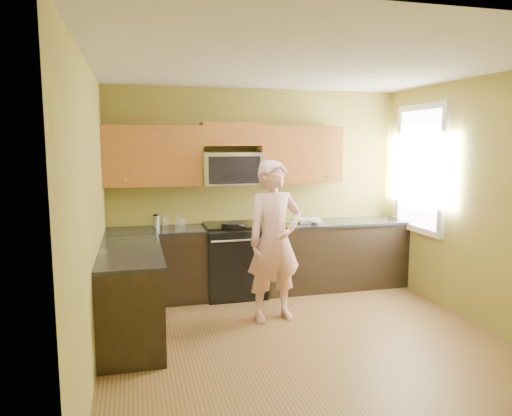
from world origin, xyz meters
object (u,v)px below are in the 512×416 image
object	(u,v)px
microwave	(232,184)
butter_tub	(288,226)
frying_pan	(233,227)
woman	(275,241)
stove	(234,260)
travel_mug	(156,227)

from	to	relation	value
microwave	butter_tub	distance (m)	0.92
frying_pan	butter_tub	size ratio (longest dim) A/B	4.21
frying_pan	butter_tub	world-z (taller)	frying_pan
butter_tub	woman	bearing A→B (deg)	-118.60
stove	butter_tub	distance (m)	0.83
butter_tub	microwave	bearing A→B (deg)	154.80
stove	butter_tub	bearing A→B (deg)	-15.97
travel_mug	frying_pan	bearing A→B (deg)	-26.10
microwave	butter_tub	bearing A→B (deg)	-25.20
woman	stove	bearing A→B (deg)	95.02
stove	travel_mug	world-z (taller)	travel_mug
travel_mug	butter_tub	bearing A→B (deg)	-13.07
stove	woman	xyz separation A→B (m)	(0.27, -0.95, 0.43)
stove	microwave	xyz separation A→B (m)	(0.00, 0.12, 0.97)
woman	frying_pan	size ratio (longest dim) A/B	3.66
stove	travel_mug	xyz separation A→B (m)	(-0.97, 0.19, 0.45)
microwave	frying_pan	size ratio (longest dim) A/B	1.54
woman	travel_mug	xyz separation A→B (m)	(-1.24, 1.14, 0.02)
stove	microwave	size ratio (longest dim) A/B	1.25
stove	butter_tub	world-z (taller)	butter_tub
microwave	butter_tub	world-z (taller)	microwave
microwave	woman	distance (m)	1.23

